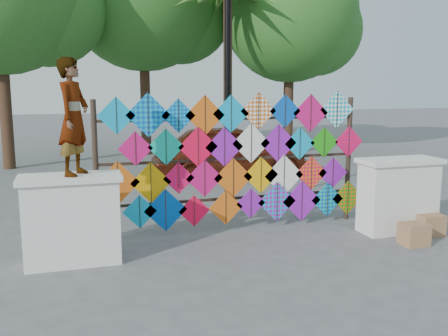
{
  "coord_description": "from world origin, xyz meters",
  "views": [
    {
      "loc": [
        -2.66,
        -7.35,
        2.51
      ],
      "look_at": [
        -0.2,
        0.6,
        1.13
      ],
      "focal_mm": 40.0,
      "sensor_mm": 36.0,
      "label": 1
    }
  ],
  "objects_px": {
    "vendor_woman": "(73,117)",
    "sedan": "(230,150)",
    "kite_rack": "(238,161)",
    "lamppost": "(228,76)"
  },
  "relations": [
    {
      "from": "vendor_woman",
      "to": "lamppost",
      "type": "relative_size",
      "value": 0.36
    },
    {
      "from": "vendor_woman",
      "to": "sedan",
      "type": "xyz_separation_m",
      "value": [
        4.16,
        5.95,
        -1.35
      ]
    },
    {
      "from": "kite_rack",
      "to": "vendor_woman",
      "type": "bearing_deg",
      "value": -161.16
    },
    {
      "from": "lamppost",
      "to": "vendor_woman",
      "type": "bearing_deg",
      "value": -142.93
    },
    {
      "from": "kite_rack",
      "to": "vendor_woman",
      "type": "relative_size",
      "value": 3.02
    },
    {
      "from": "vendor_woman",
      "to": "lamppost",
      "type": "height_order",
      "value": "lamppost"
    },
    {
      "from": "kite_rack",
      "to": "sedan",
      "type": "xyz_separation_m",
      "value": [
        1.46,
        5.03,
        -0.49
      ]
    },
    {
      "from": "kite_rack",
      "to": "lamppost",
      "type": "distance_m",
      "value": 1.96
    },
    {
      "from": "vendor_woman",
      "to": "sedan",
      "type": "distance_m",
      "value": 7.39
    },
    {
      "from": "sedan",
      "to": "lamppost",
      "type": "xyz_separation_m",
      "value": [
        -1.25,
        -3.75,
        1.96
      ]
    }
  ]
}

